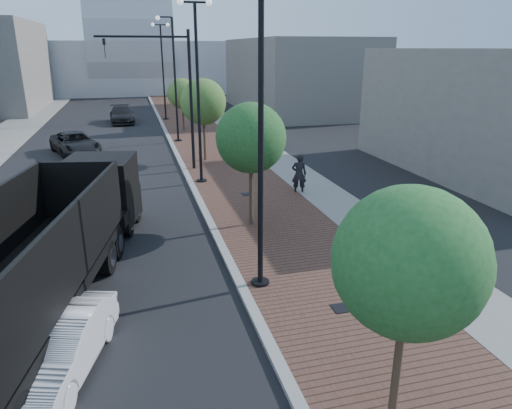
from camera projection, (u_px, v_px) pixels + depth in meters
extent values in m
cube|color=#4C2D23|center=(203.00, 128.00, 42.52)|extent=(7.00, 140.00, 0.12)
cube|color=slate|center=(232.00, 127.00, 43.18)|extent=(2.40, 140.00, 0.13)
cube|color=gray|center=(165.00, 129.00, 41.66)|extent=(0.30, 140.00, 0.14)
cube|color=slate|center=(6.00, 136.00, 38.48)|extent=(4.00, 140.00, 0.12)
cube|color=black|center=(101.00, 191.00, 18.24)|extent=(2.97, 3.05, 2.60)
cube|color=black|center=(112.00, 199.00, 19.93)|extent=(2.45, 0.97, 1.30)
cube|color=black|center=(93.00, 219.00, 17.03)|extent=(2.61, 1.29, 0.50)
cube|color=black|center=(33.00, 295.00, 11.83)|extent=(4.20, 9.49, 0.35)
cube|color=black|center=(31.00, 281.00, 11.70)|extent=(4.30, 9.51, 0.12)
cube|color=black|center=(77.00, 243.00, 11.45)|extent=(1.97, 9.03, 2.00)
cube|color=black|center=(80.00, 191.00, 15.67)|extent=(2.47, 0.62, 2.00)
cylinder|color=black|center=(73.00, 224.00, 17.98)|extent=(0.52, 1.14, 1.10)
cylinder|color=silver|center=(73.00, 224.00, 17.98)|extent=(0.45, 0.66, 0.60)
cylinder|color=black|center=(128.00, 223.00, 18.10)|extent=(0.52, 1.14, 1.10)
cylinder|color=silver|center=(128.00, 223.00, 18.10)|extent=(0.45, 0.66, 0.60)
cylinder|color=black|center=(85.00, 210.00, 19.49)|extent=(0.52, 1.14, 1.10)
cylinder|color=silver|center=(85.00, 210.00, 19.49)|extent=(0.45, 0.66, 0.60)
cylinder|color=black|center=(135.00, 209.00, 19.61)|extent=(0.52, 1.14, 1.10)
cylinder|color=silver|center=(135.00, 209.00, 19.61)|extent=(0.45, 0.66, 0.60)
cylinder|color=black|center=(39.00, 378.00, 9.59)|extent=(0.52, 1.14, 1.10)
cylinder|color=silver|center=(39.00, 378.00, 9.59)|extent=(0.45, 0.66, 0.60)
cylinder|color=black|center=(42.00, 259.00, 14.95)|extent=(0.52, 1.14, 1.10)
cylinder|color=silver|center=(42.00, 259.00, 14.95)|extent=(0.45, 0.66, 0.60)
cylinder|color=black|center=(108.00, 258.00, 15.07)|extent=(0.52, 1.14, 1.10)
cylinder|color=silver|center=(108.00, 258.00, 15.07)|extent=(0.45, 0.66, 0.60)
cylinder|color=black|center=(55.00, 245.00, 16.09)|extent=(0.52, 1.14, 1.10)
cylinder|color=silver|center=(55.00, 245.00, 16.09)|extent=(0.45, 0.66, 0.60)
cylinder|color=black|center=(116.00, 243.00, 16.20)|extent=(0.52, 1.14, 1.10)
cylinder|color=silver|center=(116.00, 243.00, 16.20)|extent=(0.45, 0.66, 0.60)
imported|color=silver|center=(59.00, 347.00, 10.37)|extent=(2.51, 4.35, 1.36)
imported|color=black|center=(75.00, 143.00, 32.11)|extent=(4.11, 5.92, 1.50)
imported|color=black|center=(122.00, 115.00, 45.53)|extent=(2.47, 5.49, 1.56)
imported|color=black|center=(299.00, 174.00, 23.15)|extent=(0.86, 0.69, 2.06)
cylinder|color=black|center=(260.00, 284.00, 14.35)|extent=(0.56, 0.56, 0.20)
cylinder|color=black|center=(261.00, 139.00, 12.90)|extent=(0.16, 0.16, 9.00)
cylinder|color=black|center=(202.00, 181.00, 25.33)|extent=(0.56, 0.56, 0.20)
cylinder|color=black|center=(198.00, 97.00, 23.88)|extent=(0.16, 0.16, 9.00)
cylinder|color=black|center=(195.00, 2.00, 22.44)|extent=(1.40, 0.10, 0.10)
sphere|color=silver|center=(180.00, 2.00, 22.27)|extent=(0.32, 0.32, 0.32)
sphere|color=silver|center=(209.00, 2.00, 22.61)|extent=(0.32, 0.32, 0.32)
cylinder|color=black|center=(178.00, 141.00, 36.31)|extent=(0.56, 0.56, 0.20)
cylinder|color=black|center=(175.00, 81.00, 34.86)|extent=(0.16, 0.16, 9.00)
cylinder|color=black|center=(165.00, 17.00, 33.30)|extent=(1.00, 0.10, 0.10)
sphere|color=silver|center=(158.00, 18.00, 33.20)|extent=(0.32, 0.32, 0.32)
cylinder|color=black|center=(166.00, 119.00, 47.29)|extent=(0.56, 0.56, 0.20)
cylinder|color=black|center=(163.00, 73.00, 45.84)|extent=(0.16, 0.16, 9.00)
cylinder|color=black|center=(160.00, 25.00, 44.40)|extent=(1.40, 0.10, 0.10)
sphere|color=silver|center=(153.00, 25.00, 44.23)|extent=(0.32, 0.32, 0.32)
sphere|color=silver|center=(168.00, 25.00, 44.57)|extent=(0.32, 0.32, 0.32)
cylinder|color=black|center=(191.00, 103.00, 26.83)|extent=(0.18, 0.18, 8.00)
cylinder|color=black|center=(142.00, 37.00, 25.06)|extent=(5.00, 0.12, 0.12)
imported|color=black|center=(105.00, 48.00, 24.76)|extent=(0.16, 0.20, 1.00)
cylinder|color=#382619|center=(399.00, 353.00, 8.61)|extent=(0.16, 0.16, 3.28)
sphere|color=#1E5820|center=(409.00, 262.00, 8.01)|extent=(2.71, 2.71, 2.71)
sphere|color=#1E5820|center=(418.00, 264.00, 8.46)|extent=(1.90, 1.90, 1.90)
sphere|color=#1E5820|center=(405.00, 254.00, 7.56)|extent=(1.63, 1.63, 1.63)
cylinder|color=#382619|center=(251.00, 187.00, 18.65)|extent=(0.16, 0.16, 3.45)
sphere|color=#1B4E1A|center=(251.00, 138.00, 18.02)|extent=(2.76, 2.76, 2.76)
sphere|color=#1B4E1A|center=(259.00, 142.00, 18.47)|extent=(1.93, 1.93, 1.93)
sphere|color=#1B4E1A|center=(245.00, 131.00, 17.56)|extent=(1.66, 1.66, 1.66)
cylinder|color=#382619|center=(204.00, 134.00, 29.61)|extent=(0.16, 0.16, 3.57)
sphere|color=#3A6322|center=(203.00, 102.00, 28.96)|extent=(2.87, 2.87, 2.87)
sphere|color=#3A6322|center=(209.00, 105.00, 29.41)|extent=(2.01, 2.01, 2.01)
sphere|color=#3A6322|center=(199.00, 97.00, 28.50)|extent=(1.72, 1.72, 1.72)
cylinder|color=#382619|center=(183.00, 114.00, 40.67)|extent=(0.16, 0.16, 3.06)
sphere|color=#3B6121|center=(182.00, 93.00, 40.11)|extent=(2.58, 2.58, 2.58)
sphere|color=#3B6121|center=(186.00, 96.00, 40.55)|extent=(1.80, 1.80, 1.80)
sphere|color=#3B6121|center=(179.00, 90.00, 39.66)|extent=(1.55, 1.55, 1.55)
cube|color=#A3A7AD|center=(131.00, 66.00, 81.08)|extent=(50.00, 28.00, 8.00)
cube|color=slate|center=(296.00, 75.00, 53.48)|extent=(12.00, 22.00, 8.00)
cube|color=#65615B|center=(505.00, 112.00, 26.68)|extent=(10.00, 16.00, 7.00)
cube|color=black|center=(341.00, 308.00, 12.95)|extent=(0.50, 0.50, 0.02)
cube|color=black|center=(247.00, 194.00, 23.02)|extent=(0.50, 0.50, 0.02)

